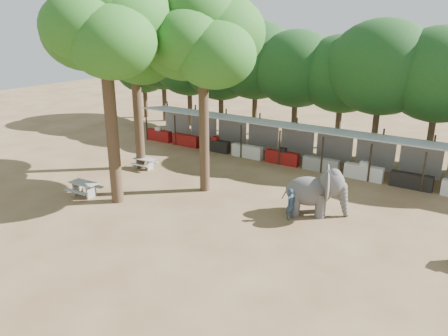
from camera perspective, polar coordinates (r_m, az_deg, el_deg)
The scene contains 10 objects.
ground at distance 19.61m, azimuth -5.69°, elevation -10.00°, with size 100.00×100.00×0.00m, color brown.
vendor_stalls at distance 30.37m, azimuth 10.82°, elevation 2.66°, with size 28.00×2.99×2.80m.
yard_tree_left at distance 28.72m, azimuth -11.68°, elevation 15.94°, with size 7.10×6.90×11.02m.
yard_tree_center at distance 23.07m, azimuth -15.38°, elevation 17.61°, with size 7.10×6.90×12.04m.
yard_tree_back at distance 24.06m, azimuth -2.81°, elevation 16.65°, with size 7.10×6.90×11.36m.
backdrop_trees at distance 34.29m, azimuth 14.72°, elevation 11.59°, with size 46.46×5.95×8.33m.
elephant at distance 22.48m, azimuth 11.97°, elevation -2.97°, with size 3.35×2.56×2.50m.
handler at distance 21.86m, azimuth 8.71°, elevation -4.66°, with size 0.58×0.39×1.61m, color #26384C.
picnic_table_near at distance 25.74m, azimuth -17.82°, elevation -2.38°, with size 1.69×1.54×0.81m.
picnic_table_far at distance 29.54m, azimuth -10.35°, elevation 0.78°, with size 1.49×1.36×0.71m.
Camera 1 is at (11.01, -13.25, 9.37)m, focal length 35.00 mm.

